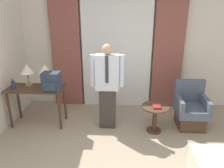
{
  "coord_description": "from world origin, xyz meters",
  "views": [
    {
      "loc": [
        0.15,
        -2.16,
        2.26
      ],
      "look_at": [
        -0.04,
        1.41,
        0.94
      ],
      "focal_mm": 35.0,
      "sensor_mm": 36.0,
      "label": 1
    }
  ],
  "objects_px": {
    "person": "(107,84)",
    "side_table": "(155,114)",
    "table_lamp_right": "(45,70)",
    "desk": "(37,94)",
    "backpack": "(52,82)",
    "book": "(157,106)",
    "armchair": "(190,110)",
    "bottle_near_edge": "(13,85)",
    "table_lamp_left": "(27,70)"
  },
  "relations": [
    {
      "from": "desk",
      "to": "backpack",
      "type": "distance_m",
      "value": 0.48
    },
    {
      "from": "bottle_near_edge",
      "to": "backpack",
      "type": "height_order",
      "value": "backpack"
    },
    {
      "from": "backpack",
      "to": "side_table",
      "type": "xyz_separation_m",
      "value": [
        1.89,
        -0.06,
        -0.58
      ]
    },
    {
      "from": "side_table",
      "to": "bottle_near_edge",
      "type": "bearing_deg",
      "value": 177.58
    },
    {
      "from": "desk",
      "to": "table_lamp_left",
      "type": "relative_size",
      "value": 2.53
    },
    {
      "from": "backpack",
      "to": "table_lamp_right",
      "type": "bearing_deg",
      "value": 130.19
    },
    {
      "from": "desk",
      "to": "side_table",
      "type": "bearing_deg",
      "value": -4.27
    },
    {
      "from": "backpack",
      "to": "armchair",
      "type": "xyz_separation_m",
      "value": [
        2.6,
        0.19,
        -0.6
      ]
    },
    {
      "from": "table_lamp_left",
      "to": "side_table",
      "type": "relative_size",
      "value": 0.82
    },
    {
      "from": "table_lamp_left",
      "to": "person",
      "type": "bearing_deg",
      "value": -5.86
    },
    {
      "from": "book",
      "to": "armchair",
      "type": "bearing_deg",
      "value": 21.4
    },
    {
      "from": "table_lamp_right",
      "to": "person",
      "type": "bearing_deg",
      "value": -7.53
    },
    {
      "from": "backpack",
      "to": "book",
      "type": "height_order",
      "value": "backpack"
    },
    {
      "from": "desk",
      "to": "table_lamp_left",
      "type": "bearing_deg",
      "value": 147.69
    },
    {
      "from": "side_table",
      "to": "table_lamp_right",
      "type": "bearing_deg",
      "value": 172.41
    },
    {
      "from": "table_lamp_right",
      "to": "backpack",
      "type": "relative_size",
      "value": 1.25
    },
    {
      "from": "desk",
      "to": "bottle_near_edge",
      "type": "xyz_separation_m",
      "value": [
        -0.4,
        -0.06,
        0.21
      ]
    },
    {
      "from": "desk",
      "to": "bottle_near_edge",
      "type": "height_order",
      "value": "bottle_near_edge"
    },
    {
      "from": "desk",
      "to": "person",
      "type": "relative_size",
      "value": 0.67
    },
    {
      "from": "book",
      "to": "side_table",
      "type": "bearing_deg",
      "value": 122.83
    },
    {
      "from": "table_lamp_left",
      "to": "side_table",
      "type": "xyz_separation_m",
      "value": [
        2.42,
        -0.28,
        -0.72
      ]
    },
    {
      "from": "person",
      "to": "desk",
      "type": "bearing_deg",
      "value": 177.93
    },
    {
      "from": "table_lamp_right",
      "to": "bottle_near_edge",
      "type": "height_order",
      "value": "table_lamp_right"
    },
    {
      "from": "table_lamp_left",
      "to": "backpack",
      "type": "height_order",
      "value": "table_lamp_left"
    },
    {
      "from": "person",
      "to": "book",
      "type": "relative_size",
      "value": 7.54
    },
    {
      "from": "book",
      "to": "table_lamp_right",
      "type": "bearing_deg",
      "value": 171.86
    },
    {
      "from": "person",
      "to": "book",
      "type": "height_order",
      "value": "person"
    },
    {
      "from": "table_lamp_right",
      "to": "side_table",
      "type": "bearing_deg",
      "value": -7.59
    },
    {
      "from": "table_lamp_left",
      "to": "side_table",
      "type": "distance_m",
      "value": 2.54
    },
    {
      "from": "person",
      "to": "book",
      "type": "xyz_separation_m",
      "value": [
        0.89,
        -0.14,
        -0.35
      ]
    },
    {
      "from": "backpack",
      "to": "person",
      "type": "relative_size",
      "value": 0.21
    },
    {
      "from": "table_lamp_right",
      "to": "side_table",
      "type": "xyz_separation_m",
      "value": [
        2.07,
        -0.28,
        -0.72
      ]
    },
    {
      "from": "person",
      "to": "side_table",
      "type": "distance_m",
      "value": 1.03
    },
    {
      "from": "desk",
      "to": "backpack",
      "type": "relative_size",
      "value": 3.17
    },
    {
      "from": "side_table",
      "to": "book",
      "type": "bearing_deg",
      "value": -57.17
    },
    {
      "from": "armchair",
      "to": "side_table",
      "type": "xyz_separation_m",
      "value": [
        -0.71,
        -0.25,
        0.02
      ]
    },
    {
      "from": "bottle_near_edge",
      "to": "backpack",
      "type": "bearing_deg",
      "value": -3.9
    },
    {
      "from": "table_lamp_left",
      "to": "backpack",
      "type": "bearing_deg",
      "value": -22.34
    },
    {
      "from": "table_lamp_left",
      "to": "desk",
      "type": "bearing_deg",
      "value": -32.31
    },
    {
      "from": "backpack",
      "to": "desk",
      "type": "bearing_deg",
      "value": 163.11
    },
    {
      "from": "armchair",
      "to": "side_table",
      "type": "distance_m",
      "value": 0.76
    },
    {
      "from": "desk",
      "to": "backpack",
      "type": "height_order",
      "value": "backpack"
    },
    {
      "from": "person",
      "to": "side_table",
      "type": "height_order",
      "value": "person"
    },
    {
      "from": "armchair",
      "to": "book",
      "type": "height_order",
      "value": "armchair"
    },
    {
      "from": "bottle_near_edge",
      "to": "armchair",
      "type": "distance_m",
      "value": 3.4
    },
    {
      "from": "table_lamp_left",
      "to": "armchair",
      "type": "distance_m",
      "value": 3.22
    },
    {
      "from": "desk",
      "to": "table_lamp_right",
      "type": "relative_size",
      "value": 2.53
    },
    {
      "from": "side_table",
      "to": "book",
      "type": "relative_size",
      "value": 2.41
    },
    {
      "from": "desk",
      "to": "bottle_near_edge",
      "type": "distance_m",
      "value": 0.45
    },
    {
      "from": "table_lamp_right",
      "to": "person",
      "type": "distance_m",
      "value": 1.22
    }
  ]
}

